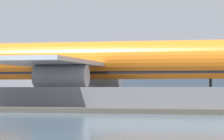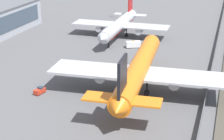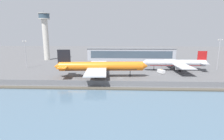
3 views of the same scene
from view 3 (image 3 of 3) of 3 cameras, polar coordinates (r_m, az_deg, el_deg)
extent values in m
plane|color=#565659|center=(97.73, 2.96, -2.57)|extent=(500.00, 500.00, 0.00)
cube|color=#474238|center=(77.96, 3.07, -6.12)|extent=(320.00, 3.00, 0.50)
cube|color=slate|center=(81.96, 3.05, -4.46)|extent=(280.00, 0.08, 2.59)
cylinder|color=slate|center=(81.96, 3.05, -4.46)|extent=(0.10, 0.10, 2.59)
cylinder|color=orange|center=(98.35, -3.50, 1.23)|extent=(47.02, 8.48, 5.09)
cone|color=orange|center=(100.64, 10.75, 1.29)|extent=(3.65, 5.06, 4.83)
cone|color=orange|center=(102.20, -17.54, 1.10)|extent=(3.63, 4.81, 4.58)
cube|color=#232D3D|center=(99.88, 8.93, 1.65)|extent=(3.10, 4.51, 1.53)
cube|color=black|center=(98.61, -3.49, 0.44)|extent=(39.95, 6.95, 0.92)
cube|color=#B7BABF|center=(109.60, -4.54, 1.97)|extent=(11.90, 23.14, 0.51)
cube|color=#B7BABF|center=(87.59, -5.25, -0.53)|extent=(11.90, 23.14, 0.51)
cylinder|color=#B7BABF|center=(108.07, -3.83, 0.95)|extent=(6.74, 3.27, 2.80)
cylinder|color=#B7BABF|center=(89.62, -4.27, -1.31)|extent=(6.74, 3.27, 2.80)
cube|color=black|center=(100.35, -15.40, 3.98)|extent=(7.04, 1.12, 8.64)
cube|color=orange|center=(105.00, -14.74, 1.75)|extent=(5.27, 8.55, 0.41)
cube|color=orange|center=(97.13, -15.81, 0.90)|extent=(5.27, 8.55, 0.41)
cylinder|color=black|center=(99.99, 5.95, -0.99)|extent=(0.36, 0.36, 2.97)
cylinder|color=black|center=(100.32, 5.93, -1.82)|extent=(1.46, 0.66, 1.42)
cylinder|color=black|center=(101.92, -5.27, -0.73)|extent=(0.41, 0.41, 2.97)
cylinder|color=black|center=(102.25, -5.25, -1.55)|extent=(1.72, 1.26, 1.64)
cylinder|color=black|center=(96.73, -5.46, -1.42)|extent=(0.41, 0.41, 2.97)
cylinder|color=black|center=(97.07, -5.44, -2.27)|extent=(1.72, 1.26, 1.64)
cylinder|color=silver|center=(122.84, 19.88, 2.20)|extent=(39.41, 5.08, 4.27)
cone|color=silver|center=(117.88, 10.23, 2.34)|extent=(2.86, 4.12, 4.06)
cone|color=silver|center=(130.98, 28.56, 2.02)|extent=(2.86, 3.90, 3.85)
cube|color=#232D3D|center=(118.25, 11.55, 2.58)|extent=(2.42, 3.68, 1.28)
cube|color=#B21919|center=(123.03, 19.84, 1.66)|extent=(33.50, 4.10, 0.77)
cube|color=#B7BABF|center=(114.84, 22.26, 1.12)|extent=(9.04, 19.05, 0.43)
cube|color=#B7BABF|center=(132.39, 19.40, 2.64)|extent=(9.04, 19.05, 0.43)
cylinder|color=#B7BABF|center=(116.06, 21.40, 0.59)|extent=(5.55, 2.46, 2.35)
cylinder|color=#B7BABF|center=(130.82, 19.07, 1.95)|extent=(5.55, 2.46, 2.35)
cube|color=#B21919|center=(128.84, 27.35, 3.92)|extent=(5.91, 0.63, 7.26)
cube|color=silver|center=(126.29, 27.85, 1.92)|extent=(4.07, 7.00, 0.34)
cube|color=silver|center=(132.44, 26.54, 2.44)|extent=(4.07, 7.00, 0.34)
cylinder|color=black|center=(119.76, 13.51, 0.70)|extent=(0.30, 0.30, 2.50)
cylinder|color=black|center=(120.00, 13.49, 0.11)|extent=(1.21, 0.49, 1.20)
cylinder|color=black|center=(122.24, 21.32, 0.43)|extent=(0.34, 0.34, 2.50)
cylinder|color=black|center=(122.48, 21.28, -0.14)|extent=(1.40, 0.99, 1.38)
cylinder|color=black|center=(126.39, 20.64, 0.83)|extent=(0.34, 0.34, 2.50)
cylinder|color=black|center=(126.62, 20.60, 0.28)|extent=(1.40, 0.99, 1.38)
cube|color=red|center=(123.73, -6.99, 0.77)|extent=(3.46, 2.21, 1.11)
cube|color=#283847|center=(123.44, -6.83, 1.13)|extent=(1.36, 1.48, 0.50)
cylinder|color=black|center=(124.08, -6.45, 0.63)|extent=(0.73, 0.36, 0.70)
cylinder|color=black|center=(122.83, -6.67, 0.51)|extent=(0.73, 0.36, 0.70)
cylinder|color=black|center=(124.78, -7.30, 0.67)|extent=(0.73, 0.36, 0.70)
cylinder|color=black|center=(123.54, -7.53, 0.55)|extent=(0.73, 0.36, 0.70)
cube|color=white|center=(112.58, 15.77, -0.42)|extent=(4.19, 5.59, 2.07)
cube|color=#283847|center=(111.14, 16.37, -0.40)|extent=(2.30, 1.91, 0.83)
cube|color=orange|center=(112.35, 15.80, 0.15)|extent=(1.16, 0.91, 0.16)
cylinder|color=black|center=(112.14, 16.63, -0.96)|extent=(0.57, 0.85, 0.84)
cylinder|color=black|center=(110.96, 15.90, -1.05)|extent=(0.57, 0.85, 0.84)
cylinder|color=black|center=(114.55, 15.60, -0.64)|extent=(0.57, 0.85, 0.84)
cylinder|color=black|center=(113.39, 14.87, -0.72)|extent=(0.57, 0.85, 0.84)
cylinder|color=beige|center=(174.35, -20.79, 9.16)|extent=(5.19, 5.19, 37.04)
cylinder|color=beige|center=(174.75, -21.25, 15.31)|extent=(9.87, 9.87, 0.50)
cylinder|color=#384C5B|center=(174.94, -21.31, 16.07)|extent=(9.37, 9.37, 4.16)
cylinder|color=beige|center=(175.15, -21.37, 16.81)|extent=(10.36, 10.36, 0.40)
cylinder|color=#333338|center=(175.30, -21.40, 17.26)|extent=(0.12, 0.12, 2.40)
cube|color=#9EA3AD|center=(165.47, 6.13, 5.16)|extent=(79.29, 15.29, 10.63)
cube|color=#3D4C5B|center=(157.75, 6.31, 5.03)|extent=(72.95, 0.16, 6.38)
cube|color=#5B5E63|center=(164.92, 6.17, 7.08)|extent=(79.89, 15.89, 0.50)
cylinder|color=#A8A8AD|center=(138.18, -26.36, 4.60)|extent=(0.36, 0.36, 19.68)
cube|color=#A8A8AD|center=(137.52, -26.73, 8.56)|extent=(3.20, 0.24, 0.24)
cube|color=silver|center=(138.11, -27.16, 8.40)|extent=(0.60, 0.40, 0.44)
cube|color=silver|center=(136.95, -26.28, 8.46)|extent=(0.60, 0.40, 0.44)
cylinder|color=#A8A8AD|center=(137.82, 31.43, 4.32)|extent=(0.36, 0.36, 20.85)
cube|color=#A8A8AD|center=(137.18, 31.89, 8.53)|extent=(3.20, 0.24, 0.24)
cube|color=silver|center=(136.61, 31.44, 8.45)|extent=(0.60, 0.40, 0.44)
cube|color=silver|center=(137.77, 32.32, 8.37)|extent=(0.60, 0.40, 0.44)
camera|label=1|loc=(31.63, 50.77, -36.79)|focal=105.00mm
camera|label=2|loc=(124.67, -51.89, 14.52)|focal=60.00mm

